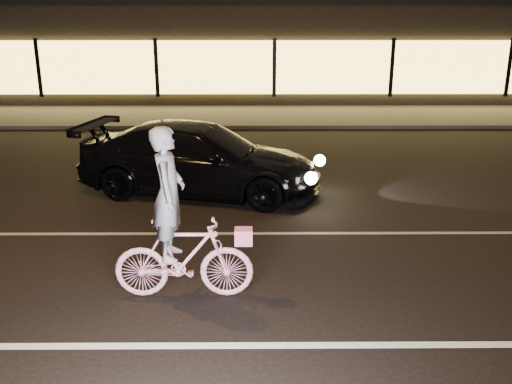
{
  "coord_description": "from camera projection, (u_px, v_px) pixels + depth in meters",
  "views": [
    {
      "loc": [
        -0.84,
        -7.34,
        3.81
      ],
      "look_at": [
        -0.79,
        0.6,
        1.23
      ],
      "focal_mm": 40.0,
      "sensor_mm": 36.0,
      "label": 1
    }
  ],
  "objects": [
    {
      "name": "sedan",
      "position": [
        200.0,
        159.0,
        12.07
      ],
      "size": [
        5.48,
        3.22,
        1.49
      ],
      "rotation": [
        0.0,
        0.0,
        1.34
      ],
      "color": "black",
      "rests_on": "ground"
    },
    {
      "name": "ground",
      "position": [
        311.0,
        286.0,
        8.16
      ],
      "size": [
        90.0,
        90.0,
        0.0
      ],
      "primitive_type": "plane",
      "color": "black",
      "rests_on": "ground"
    },
    {
      "name": "cyclist",
      "position": [
        180.0,
        239.0,
        7.62
      ],
      "size": [
        1.9,
        0.65,
        2.39
      ],
      "rotation": [
        0.0,
        0.0,
        1.57
      ],
      "color": "#D62C6A",
      "rests_on": "ground"
    },
    {
      "name": "lane_stripe_near",
      "position": [
        324.0,
        345.0,
        6.73
      ],
      "size": [
        60.0,
        0.12,
        0.01
      ],
      "primitive_type": "cube",
      "color": "silver",
      "rests_on": "ground"
    },
    {
      "name": "lane_stripe_far",
      "position": [
        300.0,
        233.0,
        10.06
      ],
      "size": [
        60.0,
        0.1,
        0.01
      ],
      "primitive_type": "cube",
      "color": "gray",
      "rests_on": "ground"
    },
    {
      "name": "storefront",
      "position": [
        271.0,
        46.0,
        25.53
      ],
      "size": [
        25.4,
        8.42,
        4.2
      ],
      "color": "black",
      "rests_on": "ground"
    },
    {
      "name": "sidewalk",
      "position": [
        276.0,
        116.0,
        20.5
      ],
      "size": [
        30.0,
        4.0,
        0.12
      ],
      "primitive_type": "cube",
      "color": "#383533",
      "rests_on": "ground"
    }
  ]
}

